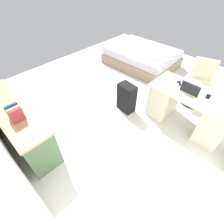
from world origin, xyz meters
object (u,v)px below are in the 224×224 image
laptop (191,90)px  cell_phone_by_mouse (179,83)px  desk (188,109)px  office_chair (198,85)px  cell_phone_near_laptop (208,96)px  bed (142,57)px  suitcase_black (127,98)px  computer_mouse (177,85)px  credenza (19,124)px

laptop → cell_phone_by_mouse: size_ratio=2.29×
desk → laptop: bearing=24.5°
office_chair → cell_phone_by_mouse: size_ratio=6.91×
cell_phone_near_laptop → cell_phone_by_mouse: 0.53m
bed → cell_phone_by_mouse: (-1.69, 1.22, 0.50)m
suitcase_black → computer_mouse: 0.98m
desk → office_chair: size_ratio=1.54×
desk → cell_phone_by_mouse: bearing=-14.3°
office_chair → laptop: size_ratio=3.02×
suitcase_black → laptop: 1.19m
cell_phone_near_laptop → suitcase_black: bearing=17.2°
laptop → cell_phone_near_laptop: 0.29m
desk → cell_phone_by_mouse: cell_phone_by_mouse is taller
office_chair → credenza: size_ratio=0.52×
credenza → cell_phone_near_laptop: bearing=-130.1°
bed → desk: bearing=147.1°
suitcase_black → cell_phone_near_laptop: bearing=-151.5°
suitcase_black → laptop: size_ratio=1.96×
bed → cell_phone_by_mouse: size_ratio=14.39×
office_chair → credenza: (1.64, 3.14, -0.04)m
office_chair → cell_phone_by_mouse: 0.81m
laptop → cell_phone_near_laptop: size_ratio=2.29×
credenza → desk: bearing=-128.3°
suitcase_black → cell_phone_near_laptop: 1.44m
suitcase_black → bed: bearing=-56.7°
cell_phone_near_laptop → cell_phone_by_mouse: same height
cell_phone_near_laptop → credenza: bearing=43.6°
cell_phone_by_mouse → computer_mouse: bearing=64.0°
bed → computer_mouse: size_ratio=19.57×
laptop → credenza: bearing=52.5°
credenza → computer_mouse: bearing=-122.8°
desk → suitcase_black: bearing=23.7°
laptop → office_chair: bearing=-82.0°
office_chair → computer_mouse: (0.14, 0.81, 0.34)m
cell_phone_near_laptop → bed: bearing=-35.3°
office_chair → cell_phone_near_laptop: size_ratio=6.91×
bed → cell_phone_near_laptop: cell_phone_near_laptop is taller
office_chair → computer_mouse: bearing=80.1°
office_chair → cell_phone_near_laptop: bearing=117.6°
office_chair → cell_phone_by_mouse: office_chair is taller
credenza → suitcase_black: (-0.77, -1.86, -0.07)m
desk → laptop: laptop is taller
computer_mouse → cell_phone_by_mouse: (0.00, -0.08, -0.01)m
cell_phone_by_mouse → bed: bearing=-64.9°
suitcase_black → cell_phone_near_laptop: cell_phone_near_laptop is taller
desk → cell_phone_by_mouse: (0.34, -0.09, 0.36)m
cell_phone_by_mouse → desk: bearing=136.7°
office_chair → suitcase_black: 1.56m
office_chair → suitcase_black: (0.88, 1.28, -0.11)m
bed → laptop: size_ratio=6.28×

